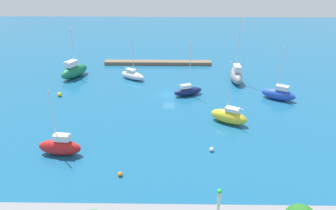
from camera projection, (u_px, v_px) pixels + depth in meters
The scene contains 13 objects.
water at pixel (169, 95), 71.83m from camera, with size 160.00×160.00×0.00m, color #19567F.
pier_dock at pixel (158, 63), 89.15m from camera, with size 27.89×2.20×0.89m, color brown.
harbor_beacon at pixel (219, 200), 38.11m from camera, with size 0.56×0.56×3.73m.
sailboat_white_lone_north at pixel (133, 75), 79.48m from camera, with size 6.47×5.10×9.69m.
sailboat_gray_west_end at pixel (236, 75), 77.61m from camera, with size 2.65×7.53×14.74m.
sailboat_red_east_end at pixel (60, 146), 51.38m from camera, with size 6.71×2.54×10.68m.
sailboat_green_center_basin at pixel (74, 71), 80.23m from camera, with size 6.36×8.11×11.66m.
sailboat_blue_along_channel at pixel (279, 94), 69.24m from camera, with size 7.03×5.05×10.98m.
sailboat_navy_lone_south at pixel (188, 91), 71.20m from camera, with size 6.45×3.92×11.55m.
sailboat_yellow_outer_mooring at pixel (229, 116), 60.33m from camera, with size 6.93×5.16×11.49m.
mooring_buoy_yellow at pixel (59, 94), 71.00m from camera, with size 0.87×0.87×0.87m, color yellow.
mooring_buoy_orange at pixel (120, 174), 47.13m from camera, with size 0.67×0.67×0.67m, color orange.
mooring_buoy_white at pixel (212, 149), 52.62m from camera, with size 0.70×0.70×0.70m, color white.
Camera 1 is at (-0.87, 65.42, 29.73)m, focal length 36.29 mm.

